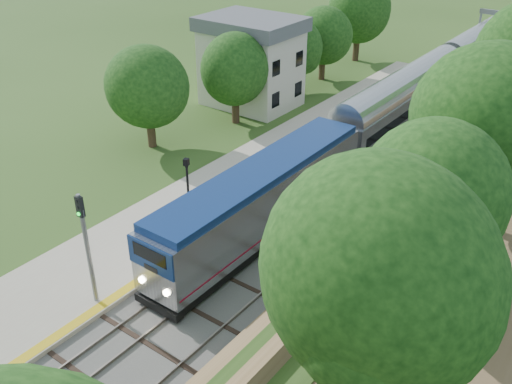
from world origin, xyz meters
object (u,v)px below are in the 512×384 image
Objects in this scene: signal_farside at (437,142)px; station_building at (251,61)px; lamppost_far at (189,198)px; signal_platform at (85,238)px.

station_building is at bearing 160.51° from signal_farside.
lamppost_far is 0.75× the size of signal_platform.
station_building is 29.71m from signal_platform.
station_building is 21.42m from signal_farside.
lamppost_far is at bearing 95.75° from signal_platform.
signal_platform is (0.79, -7.80, 1.68)m from lamppost_far.
signal_platform is 22.35m from signal_farside.
signal_platform reaches higher than lamppost_far.
lamppost_far is at bearing -62.44° from station_building.
signal_farside is at bearing 51.89° from lamppost_far.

